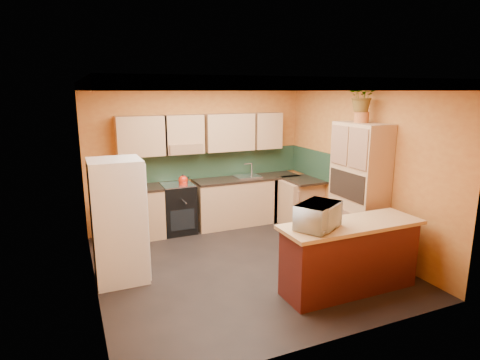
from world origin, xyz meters
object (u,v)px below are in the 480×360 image
Objects in this scene: microwave at (318,216)px; pantry at (359,190)px; fridge at (118,221)px; breakfast_bar at (349,259)px; stove at (178,208)px; base_cabinets_back at (210,205)px.

pantry is at bearing 3.54° from microwave.
fridge reaches higher than breakfast_bar.
breakfast_bar is (-0.90, -0.96, -0.61)m from pantry.
fridge is 3.65m from pantry.
stove is 0.54× the size of fridge.
base_cabinets_back is 3.15m from microwave.
microwave is (-0.52, 0.00, 0.65)m from breakfast_bar.
breakfast_bar is at bearing -30.63° from microwave.
microwave is at bearing 180.00° from breakfast_bar.
stove is 3.27m from microwave.
stove is 3.22m from pantry.
microwave is (-1.42, -0.96, 0.04)m from pantry.
stove is 3.40m from breakfast_bar.
pantry is at bearing 47.01° from breakfast_bar.
microwave reaches higher than base_cabinets_back.
fridge is 3.13m from breakfast_bar.
breakfast_bar is (2.70, -1.52, -0.41)m from fridge.
base_cabinets_back and breakfast_bar have the same top height.
microwave is (2.18, -1.52, 0.24)m from fridge.
breakfast_bar is at bearing -74.49° from base_cabinets_back.
microwave is (0.96, -3.06, 0.63)m from stove.
stove is at bearing -180.00° from base_cabinets_back.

